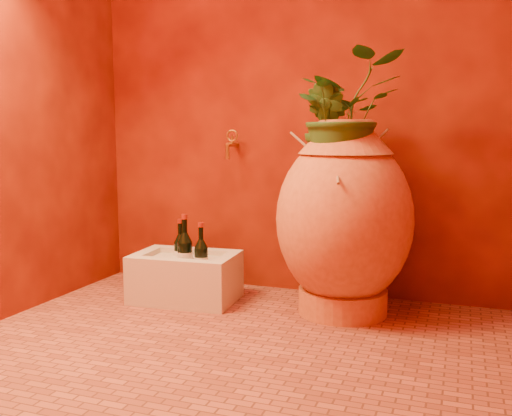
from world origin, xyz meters
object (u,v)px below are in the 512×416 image
at_px(wine_bottle_a, 185,255).
at_px(wall_tap, 231,143).
at_px(amphora, 344,219).
at_px(wine_bottle_c, 181,253).
at_px(stone_basin, 186,278).
at_px(wine_bottle_b, 201,259).

height_order(wine_bottle_a, wall_tap, wall_tap).
relative_size(amphora, wall_tap, 5.80).
bearing_deg(wine_bottle_c, amphora, 0.66).
height_order(stone_basin, wall_tap, wall_tap).
bearing_deg(wine_bottle_c, wine_bottle_a, -52.00).
bearing_deg(stone_basin, wine_bottle_c, 134.89).
distance_m(stone_basin, wall_tap, 0.83).
relative_size(stone_basin, wine_bottle_b, 1.88).
distance_m(amphora, wine_bottle_c, 0.97).
distance_m(stone_basin, wine_bottle_a, 0.15).
distance_m(wine_bottle_a, wine_bottle_c, 0.14).
height_order(amphora, wall_tap, amphora).
xyz_separation_m(wine_bottle_a, wine_bottle_b, (0.11, -0.02, -0.01)).
bearing_deg(stone_basin, wine_bottle_a, -64.07).
distance_m(amphora, wine_bottle_a, 0.89).
distance_m(wine_bottle_b, wine_bottle_c, 0.23).
bearing_deg(wine_bottle_b, stone_basin, 153.49).
relative_size(amphora, wine_bottle_a, 2.86).
bearing_deg(wine_bottle_c, stone_basin, -45.11).
bearing_deg(wine_bottle_a, wine_bottle_c, 128.00).
bearing_deg(amphora, stone_basin, -175.27).
bearing_deg(amphora, wine_bottle_c, -179.34).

